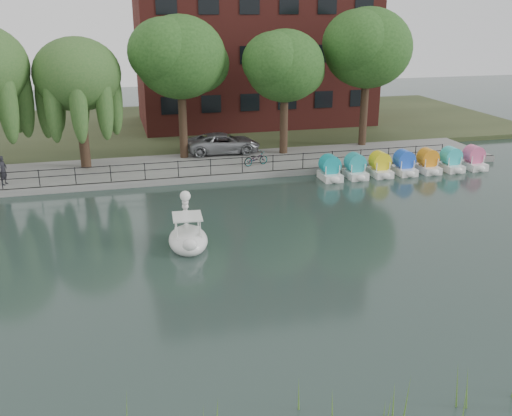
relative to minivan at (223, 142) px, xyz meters
name	(u,v)px	position (x,y,z in m)	size (l,w,h in m)	color
ground_plane	(269,270)	(-1.86, -18.47, -1.22)	(120.00, 120.00, 0.00)	#344643
promenade	(204,166)	(-1.86, -2.47, -1.02)	(40.00, 6.00, 0.40)	gray
kerb	(212,178)	(-1.86, -5.42, -1.02)	(40.00, 0.25, 0.40)	gray
land_strip	(177,127)	(-1.86, 11.53, -1.04)	(60.00, 22.00, 0.36)	#47512D
railing	(211,163)	(-1.86, -5.22, -0.07)	(32.00, 0.05, 1.00)	black
apartment_building	(254,17)	(5.14, 11.50, 8.14)	(20.00, 10.07, 18.00)	#4C1E16
willow_mid	(77,75)	(-9.36, -1.47, 5.03)	(5.32, 5.32, 8.15)	#473323
broadleaf_center	(180,58)	(-2.86, -0.47, 5.84)	(6.00, 6.00, 9.25)	#473323
broadleaf_right	(285,67)	(4.14, -0.97, 5.17)	(5.40, 5.40, 8.32)	#473323
broadleaf_far	(368,48)	(10.64, 0.03, 6.18)	(6.30, 6.30, 9.71)	#473323
minivan	(223,142)	(0.00, 0.00, 0.00)	(5.89, 2.71, 1.64)	gray
bicycle	(256,158)	(1.39, -3.78, -0.32)	(1.72, 0.60, 1.00)	gray
pedestrian	(3,168)	(-13.87, -4.30, 0.17)	(0.71, 0.48, 1.98)	black
swan_boat	(188,235)	(-4.68, -15.13, -0.71)	(1.93, 2.91, 2.34)	white
pedal_boat_row	(404,165)	(10.48, -6.79, -0.61)	(11.35, 1.70, 1.40)	white
reed_bank	(441,394)	(0.14, -27.97, -0.62)	(24.00, 2.40, 1.20)	#669938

